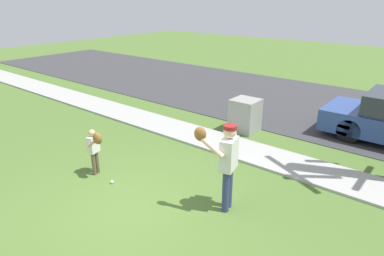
% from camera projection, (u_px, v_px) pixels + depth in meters
% --- Properties ---
extents(ground_plane, '(48.00, 48.00, 0.00)m').
position_uv_depth(ground_plane, '(230.00, 149.00, 8.82)').
color(ground_plane, '#4C6B2D').
extents(sidewalk_strip, '(36.00, 1.20, 0.06)m').
position_uv_depth(sidewalk_strip, '(232.00, 146.00, 8.88)').
color(sidewalk_strip, '#A3A39E').
rests_on(sidewalk_strip, ground).
extents(road_surface, '(36.00, 6.80, 0.02)m').
position_uv_depth(road_surface, '(304.00, 104.00, 12.53)').
color(road_surface, '#38383A').
rests_on(road_surface, ground).
extents(person_adult, '(0.66, 0.73, 1.68)m').
position_uv_depth(person_adult, '(226.00, 158.00, 5.95)').
color(person_adult, navy).
rests_on(person_adult, ground).
extents(person_child, '(0.54, 0.37, 1.10)m').
position_uv_depth(person_child, '(95.00, 146.00, 7.26)').
color(person_child, brown).
rests_on(person_child, ground).
extents(baseball, '(0.07, 0.07, 0.07)m').
position_uv_depth(baseball, '(112.00, 182.00, 7.16)').
color(baseball, white).
rests_on(baseball, ground).
extents(utility_cabinet, '(0.75, 0.72, 0.97)m').
position_uv_depth(utility_cabinet, '(245.00, 115.00, 9.83)').
color(utility_cabinet, gray).
rests_on(utility_cabinet, ground).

